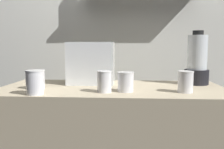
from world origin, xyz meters
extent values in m
cube|color=silver|center=(0.00, 0.77, 1.25)|extent=(2.60, 0.04, 2.50)
cube|color=white|center=(-0.15, 0.14, 0.90)|extent=(0.31, 0.22, 0.01)
cube|color=white|center=(-0.15, 0.04, 1.04)|extent=(0.31, 0.01, 0.28)
cube|color=white|center=(-0.15, 0.25, 1.04)|extent=(0.31, 0.01, 0.28)
cube|color=white|center=(-0.30, 0.14, 1.04)|extent=(0.01, 0.22, 0.28)
cube|color=white|center=(0.00, 0.14, 1.04)|extent=(0.01, 0.22, 0.28)
cone|color=orange|center=(-0.13, 0.13, 0.92)|extent=(0.04, 0.17, 0.03)
cone|color=orange|center=(-0.18, 0.14, 0.92)|extent=(0.07, 0.16, 0.03)
cone|color=orange|center=(-0.12, 0.14, 0.92)|extent=(0.07, 0.19, 0.03)
cone|color=orange|center=(-0.09, 0.14, 0.92)|extent=(0.04, 0.16, 0.03)
cone|color=orange|center=(-0.12, 0.16, 0.95)|extent=(0.16, 0.09, 0.03)
cone|color=orange|center=(-0.13, 0.15, 0.95)|extent=(0.18, 0.08, 0.02)
cone|color=orange|center=(-0.16, 0.15, 0.95)|extent=(0.16, 0.10, 0.03)
cylinder|color=black|center=(0.56, 0.16, 0.95)|extent=(0.16, 0.16, 0.10)
cylinder|color=silver|center=(0.56, 0.16, 1.11)|extent=(0.13, 0.13, 0.23)
cylinder|color=red|center=(0.56, 0.16, 1.02)|extent=(0.12, 0.12, 0.04)
cylinder|color=black|center=(0.56, 0.16, 1.24)|extent=(0.07, 0.07, 0.03)
cylinder|color=white|center=(-0.44, -0.10, 0.95)|extent=(0.08, 0.08, 0.11)
cylinder|color=red|center=(-0.44, -0.10, 0.95)|extent=(0.08, 0.08, 0.10)
cylinder|color=white|center=(-0.44, -0.10, 1.01)|extent=(0.09, 0.09, 0.01)
cylinder|color=white|center=(-0.39, -0.26, 0.96)|extent=(0.09, 0.09, 0.12)
cylinder|color=orange|center=(-0.39, -0.26, 0.94)|extent=(0.08, 0.08, 0.07)
cylinder|color=white|center=(-0.39, -0.26, 1.03)|extent=(0.09, 0.09, 0.01)
cylinder|color=white|center=(-0.03, -0.17, 0.96)|extent=(0.08, 0.08, 0.11)
cylinder|color=orange|center=(-0.03, -0.17, 0.94)|extent=(0.07, 0.07, 0.07)
cylinder|color=white|center=(-0.03, -0.17, 1.02)|extent=(0.08, 0.08, 0.01)
cylinder|color=white|center=(0.09, -0.15, 0.95)|extent=(0.09, 0.09, 0.11)
cylinder|color=orange|center=(0.09, -0.15, 0.94)|extent=(0.08, 0.08, 0.09)
cylinder|color=white|center=(0.09, -0.15, 1.01)|extent=(0.09, 0.09, 0.01)
cylinder|color=white|center=(0.42, -0.15, 0.96)|extent=(0.08, 0.08, 0.11)
cylinder|color=orange|center=(0.42, -0.15, 0.93)|extent=(0.08, 0.08, 0.06)
cylinder|color=white|center=(0.42, -0.15, 1.02)|extent=(0.09, 0.09, 0.01)
camera|label=1|loc=(0.10, -1.48, 1.15)|focal=38.36mm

